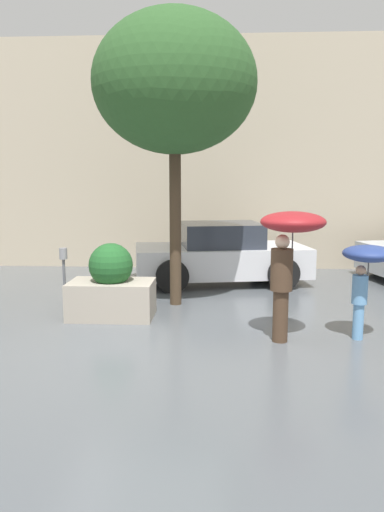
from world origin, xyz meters
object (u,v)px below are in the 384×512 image
object	(u,v)px
planter_box	(111,287)
street_tree	(175,84)
person_child	(367,264)
parked_car_near	(221,255)
parking_meter	(64,265)
person_adult	(289,241)

from	to	relation	value
planter_box	street_tree	xyz separation A→B (m)	(1.02, 0.99, 3.52)
person_child	parked_car_near	xyz separation A→B (m)	(-2.11, 4.07, -0.51)
parked_car_near	parking_meter	world-z (taller)	parked_car_near
planter_box	person_adult	size ratio (longest dim) A/B	0.75
planter_box	parking_meter	bearing A→B (deg)	157.47
planter_box	person_adult	bearing A→B (deg)	-21.75
planter_box	parking_meter	xyz separation A→B (m)	(-0.94, 0.39, 0.30)
person_child	parked_car_near	bearing A→B (deg)	142.83
parking_meter	planter_box	bearing A→B (deg)	-22.53
street_tree	planter_box	bearing A→B (deg)	-135.90
planter_box	parking_meter	distance (m)	1.07
planter_box	street_tree	bearing A→B (deg)	44.10
parking_meter	parked_car_near	bearing A→B (deg)	43.39
planter_box	parked_car_near	size ratio (longest dim) A/B	0.35
street_tree	parked_car_near	bearing A→B (deg)	67.38
street_tree	person_adult	bearing A→B (deg)	-49.27
planter_box	parked_car_near	xyz separation A→B (m)	(1.89, 3.07, 0.11)
person_adult	person_child	size ratio (longest dim) A/B	1.35
person_adult	parking_meter	bearing A→B (deg)	155.10
person_child	street_tree	size ratio (longest dim) A/B	0.27
street_tree	parking_meter	world-z (taller)	street_tree
person_adult	street_tree	distance (m)	3.79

